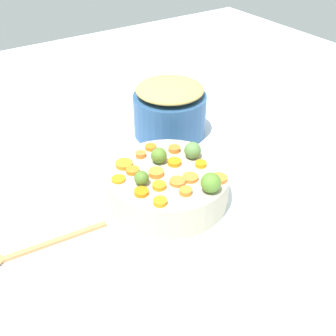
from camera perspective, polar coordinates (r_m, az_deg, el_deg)
tabletop at (r=1.00m, az=0.54°, el=-3.94°), size 2.40×2.40×0.02m
serving_bowl_carrots at (r=0.96m, az=0.00°, el=-2.36°), size 0.28×0.28×0.08m
metal_pot at (r=1.20m, az=0.24°, el=7.26°), size 0.21×0.21×0.12m
stuffing_mound at (r=1.17m, az=0.25°, el=10.62°), size 0.19×0.19×0.04m
carrot_slice_0 at (r=0.91m, az=-6.73°, el=-1.51°), size 0.04×0.04×0.01m
carrot_slice_1 at (r=0.89m, az=-1.20°, el=-2.43°), size 0.03×0.03×0.01m
carrot_slice_2 at (r=0.96m, az=0.88°, el=0.78°), size 0.03×0.03×0.01m
carrot_slice_3 at (r=0.91m, az=3.05°, el=-1.32°), size 0.05×0.05×0.01m
carrot_slice_4 at (r=0.98m, az=-3.71°, el=1.83°), size 0.03×0.03×0.01m
carrot_slice_5 at (r=0.87m, az=2.40°, el=-3.17°), size 0.04×0.04×0.01m
carrot_slice_6 at (r=1.00m, az=0.86°, el=2.59°), size 0.04×0.04×0.01m
carrot_slice_7 at (r=0.92m, az=6.93°, el=-1.41°), size 0.04×0.04×0.01m
carrot_slice_8 at (r=0.85m, az=-1.08°, el=-4.59°), size 0.04×0.04×0.01m
carrot_slice_9 at (r=0.87m, az=-3.63°, el=-3.28°), size 0.03×0.03×0.01m
carrot_slice_10 at (r=0.90m, az=1.28°, el=-1.85°), size 0.04×0.04×0.01m
carrot_slice_11 at (r=0.92m, az=-1.61°, el=-0.67°), size 0.04×0.04×0.01m
carrot_slice_12 at (r=0.96m, az=-5.98°, el=0.51°), size 0.05×0.05×0.01m
carrot_slice_13 at (r=1.01m, az=-2.42°, el=2.81°), size 0.04×0.04×0.01m
carrot_slice_14 at (r=0.93m, az=-4.82°, el=-0.35°), size 0.04×0.04×0.01m
carrot_slice_15 at (r=0.95m, az=4.46°, el=0.53°), size 0.03×0.03×0.01m
brussels_sprout_0 at (r=0.87m, az=5.82°, el=-1.98°), size 0.04×0.04×0.04m
brussels_sprout_1 at (r=0.89m, az=-3.61°, el=-1.37°), size 0.03×0.03×0.03m
brussels_sprout_2 at (r=0.96m, az=-1.25°, el=1.71°), size 0.04×0.04×0.04m
brussels_sprout_3 at (r=0.97m, az=3.35°, el=2.41°), size 0.04×0.04×0.04m
wooden_spoon at (r=0.90m, az=-19.99°, el=-10.85°), size 0.28×0.05×0.01m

